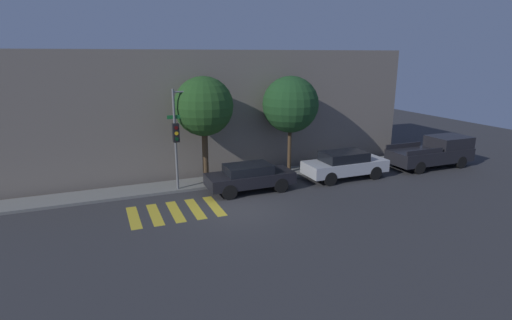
# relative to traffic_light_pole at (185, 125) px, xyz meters

# --- Properties ---
(ground_plane) EXTENTS (60.00, 60.00, 0.00)m
(ground_plane) POSITION_rel_traffic_light_pole_xyz_m (1.53, -3.37, -3.41)
(ground_plane) COLOR #333335
(sidewalk) EXTENTS (26.00, 1.76, 0.14)m
(sidewalk) POSITION_rel_traffic_light_pole_xyz_m (1.53, 0.71, -3.34)
(sidewalk) COLOR slate
(sidewalk) RESTS_ON ground
(building_row) EXTENTS (26.00, 6.00, 6.96)m
(building_row) POSITION_rel_traffic_light_pole_xyz_m (1.53, 4.99, 0.08)
(building_row) COLOR slate
(building_row) RESTS_ON ground
(crosswalk) EXTENTS (4.00, 2.60, 0.00)m
(crosswalk) POSITION_rel_traffic_light_pole_xyz_m (-1.13, -2.57, -3.40)
(crosswalk) COLOR gold
(crosswalk) RESTS_ON ground
(traffic_light_pole) EXTENTS (2.46, 0.56, 5.13)m
(traffic_light_pole) POSITION_rel_traffic_light_pole_xyz_m (0.00, 0.00, 0.00)
(traffic_light_pole) COLOR slate
(traffic_light_pole) RESTS_ON ground
(sedan_near_corner) EXTENTS (4.38, 1.74, 1.40)m
(sedan_near_corner) POSITION_rel_traffic_light_pole_xyz_m (2.90, -1.27, -2.64)
(sedan_near_corner) COLOR black
(sedan_near_corner) RESTS_ON ground
(sedan_middle) EXTENTS (4.68, 1.80, 1.54)m
(sedan_middle) POSITION_rel_traffic_light_pole_xyz_m (8.56, -1.27, -2.58)
(sedan_middle) COLOR #B7BABF
(sedan_middle) RESTS_ON ground
(pickup_truck) EXTENTS (5.26, 2.03, 1.83)m
(pickup_truck) POSITION_rel_traffic_light_pole_xyz_m (15.07, -1.27, -2.47)
(pickup_truck) COLOR black
(pickup_truck) RESTS_ON ground
(tree_near_corner) EXTENTS (3.03, 3.03, 5.69)m
(tree_near_corner) POSITION_rel_traffic_light_pole_xyz_m (1.15, 0.62, 0.74)
(tree_near_corner) COLOR #4C3823
(tree_near_corner) RESTS_ON ground
(tree_midblock) EXTENTS (3.13, 3.13, 5.60)m
(tree_midblock) POSITION_rel_traffic_light_pole_xyz_m (6.08, 0.62, 0.62)
(tree_midblock) COLOR #4C3823
(tree_midblock) RESTS_ON ground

